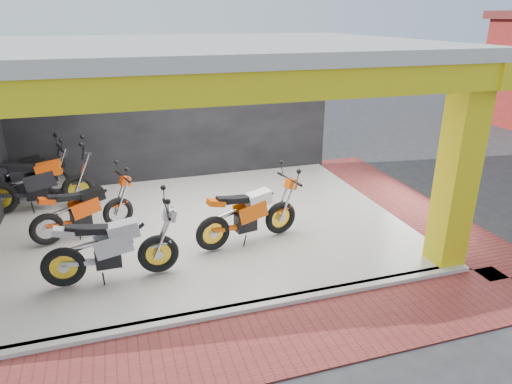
% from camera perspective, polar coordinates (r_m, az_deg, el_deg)
% --- Properties ---
extents(ground, '(80.00, 80.00, 0.00)m').
position_cam_1_polar(ground, '(7.85, -3.69, -10.52)').
color(ground, '#2D2D30').
rests_on(ground, ground).
extents(showroom_floor, '(8.00, 6.00, 0.10)m').
position_cam_1_polar(showroom_floor, '(9.55, -6.61, -4.18)').
color(showroom_floor, silver).
rests_on(showroom_floor, ground).
extents(showroom_ceiling, '(8.40, 6.40, 0.20)m').
position_cam_1_polar(showroom_ceiling, '(8.66, -7.63, 17.57)').
color(showroom_ceiling, beige).
rests_on(showroom_ceiling, corner_column).
extents(back_wall, '(8.20, 0.20, 3.50)m').
position_cam_1_polar(back_wall, '(11.94, -9.89, 9.43)').
color(back_wall, black).
rests_on(back_wall, ground).
extents(corner_column, '(0.50, 0.50, 3.50)m').
position_cam_1_polar(corner_column, '(8.16, 23.92, 2.43)').
color(corner_column, yellow).
rests_on(corner_column, ground).
extents(header_beam_front, '(8.40, 0.30, 0.40)m').
position_cam_1_polar(header_beam_front, '(5.77, -2.02, 13.00)').
color(header_beam_front, yellow).
rests_on(header_beam_front, corner_column).
extents(header_beam_right, '(0.30, 6.40, 0.40)m').
position_cam_1_polar(header_beam_right, '(10.17, 16.13, 15.78)').
color(header_beam_right, yellow).
rests_on(header_beam_right, corner_column).
extents(floor_kerb, '(8.00, 0.20, 0.10)m').
position_cam_1_polar(floor_kerb, '(7.00, -1.62, -14.38)').
color(floor_kerb, silver).
rests_on(floor_kerb, ground).
extents(paver_front, '(9.00, 1.40, 0.03)m').
position_cam_1_polar(paver_front, '(6.43, 0.39, -18.50)').
color(paver_front, maroon).
rests_on(paver_front, ground).
extents(paver_right, '(1.40, 7.00, 0.03)m').
position_cam_1_polar(paver_right, '(11.37, 17.85, -1.06)').
color(paver_right, maroon).
rests_on(paver_right, ground).
extents(moto_hero, '(2.32, 1.23, 1.35)m').
position_cam_1_polar(moto_hero, '(8.76, 3.12, -1.31)').
color(moto_hero, '#E75409').
rests_on(moto_hero, showroom_floor).
extents(moto_row_a, '(2.26, 0.85, 1.38)m').
position_cam_1_polar(moto_row_a, '(7.59, -12.29, -5.39)').
color(moto_row_a, '#A5A7AD').
rests_on(moto_row_a, showroom_floor).
extents(moto_row_b, '(2.21, 1.36, 1.27)m').
position_cam_1_polar(moto_row_b, '(9.46, -17.03, -0.77)').
color(moto_row_b, '#DD4109').
rests_on(moto_row_b, showroom_floor).
extents(moto_row_c, '(2.45, 0.92, 1.49)m').
position_cam_1_polar(moto_row_c, '(10.79, -21.50, 2.00)').
color(moto_row_c, black).
rests_on(moto_row_c, showroom_floor).
extents(moto_row_d, '(2.37, 1.36, 1.37)m').
position_cam_1_polar(moto_row_d, '(11.73, -23.87, 2.81)').
color(moto_row_d, black).
rests_on(moto_row_d, showroom_floor).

